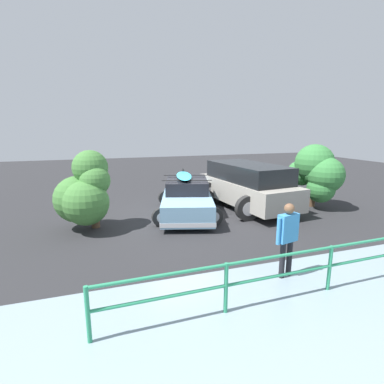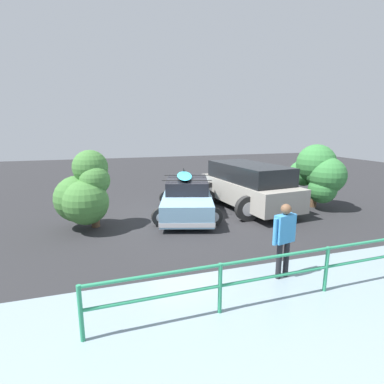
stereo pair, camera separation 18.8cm
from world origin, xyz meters
TOP-DOWN VIEW (x-y plane):
  - ground_plane at (0.00, 0.00)m, footprint 44.00×44.00m
  - sedan_car at (-0.24, -0.40)m, footprint 3.00×4.69m
  - suv_car at (-2.73, -0.44)m, footprint 3.04×4.90m
  - person_bystander at (-0.81, 4.81)m, footprint 0.61×0.28m
  - railing_fence at (-1.29, 5.54)m, footprint 8.97×0.24m
  - bush_near_left at (3.25, 0.34)m, footprint 1.72×1.86m
  - bush_near_right at (-5.30, 0.30)m, footprint 1.56×2.22m

SIDE VIEW (x-z plane):
  - ground_plane at x=0.00m, z-range -0.02..0.00m
  - sedan_car at x=-0.24m, z-range -0.17..1.40m
  - railing_fence at x=-1.29m, z-range 0.17..1.08m
  - suv_car at x=-2.73m, z-range 0.04..1.79m
  - person_bystander at x=-0.81m, z-range 0.16..1.77m
  - bush_near_left at x=3.25m, z-range -0.06..2.39m
  - bush_near_right at x=-5.30m, z-range 0.16..2.65m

